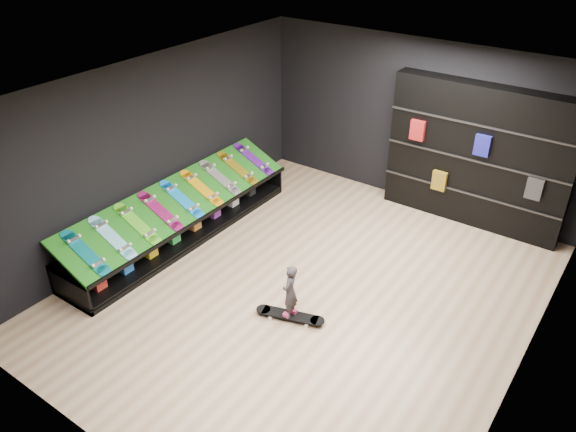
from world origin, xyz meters
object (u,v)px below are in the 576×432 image
Objects in this scene: back_shelving at (477,157)px; display_rack at (182,223)px; child at (290,301)px; floor_skateboard at (290,317)px.

display_rack is at bearing -138.49° from back_shelving.
display_rack is 2.81m from child.
floor_skateboard is (-1.04, -4.02, -1.18)m from back_shelving.
child is at bearing -14.38° from display_rack.
back_shelving reaches higher than child.
child reaches higher than display_rack.
display_rack is 5.10m from back_shelving.
back_shelving is at bearing 150.85° from child.
child is at bearing -17.52° from floor_skateboard.
back_shelving is (3.75, 3.32, 0.98)m from display_rack.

